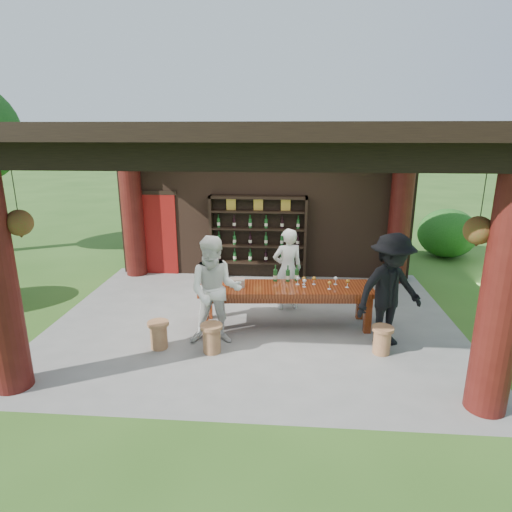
# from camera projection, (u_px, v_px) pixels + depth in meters

# --- Properties ---
(ground) EXTENTS (90.00, 90.00, 0.00)m
(ground) POSITION_uv_depth(u_px,v_px,m) (254.00, 321.00, 8.02)
(ground) COLOR #2D5119
(ground) RESTS_ON ground
(pavilion) EXTENTS (7.50, 6.00, 3.60)m
(pavilion) POSITION_uv_depth(u_px,v_px,m) (255.00, 204.00, 7.84)
(pavilion) COLOR slate
(pavilion) RESTS_ON ground
(wine_shelf) EXTENTS (2.27, 0.35, 2.00)m
(wine_shelf) POSITION_uv_depth(u_px,v_px,m) (258.00, 238.00, 10.09)
(wine_shelf) COLOR black
(wine_shelf) RESTS_ON ground
(tasting_table) EXTENTS (3.13, 1.02, 0.75)m
(tasting_table) POSITION_uv_depth(u_px,v_px,m) (286.00, 293.00, 7.67)
(tasting_table) COLOR #521C0B
(tasting_table) RESTS_ON ground
(stool_near_left) EXTENTS (0.36, 0.36, 0.47)m
(stool_near_left) POSITION_uv_depth(u_px,v_px,m) (212.00, 338.00, 6.81)
(stool_near_left) COLOR brown
(stool_near_left) RESTS_ON ground
(stool_near_right) EXTENTS (0.34, 0.34, 0.45)m
(stool_near_right) POSITION_uv_depth(u_px,v_px,m) (382.00, 339.00, 6.78)
(stool_near_right) COLOR brown
(stool_near_right) RESTS_ON ground
(stool_far_left) EXTENTS (0.35, 0.35, 0.46)m
(stool_far_left) POSITION_uv_depth(u_px,v_px,m) (159.00, 334.00, 6.95)
(stool_far_left) COLOR brown
(stool_far_left) RESTS_ON ground
(host) EXTENTS (0.69, 0.55, 1.64)m
(host) POSITION_uv_depth(u_px,v_px,m) (287.00, 269.00, 8.37)
(host) COLOR silver
(host) RESTS_ON ground
(guest_woman) EXTENTS (0.95, 0.77, 1.83)m
(guest_woman) POSITION_uv_depth(u_px,v_px,m) (215.00, 291.00, 6.96)
(guest_woman) COLOR silver
(guest_woman) RESTS_ON ground
(guest_man) EXTENTS (1.41, 1.17, 1.89)m
(guest_man) POSITION_uv_depth(u_px,v_px,m) (390.00, 291.00, 6.88)
(guest_man) COLOR black
(guest_man) RESTS_ON ground
(table_bottles) EXTENTS (0.48, 0.13, 0.31)m
(table_bottles) POSITION_uv_depth(u_px,v_px,m) (287.00, 273.00, 7.88)
(table_bottles) COLOR #194C1E
(table_bottles) RESTS_ON tasting_table
(table_glasses) EXTENTS (0.95, 0.32, 0.15)m
(table_glasses) POSITION_uv_depth(u_px,v_px,m) (319.00, 282.00, 7.64)
(table_glasses) COLOR silver
(table_glasses) RESTS_ON tasting_table
(napkin_basket) EXTENTS (0.27, 0.20, 0.14)m
(napkin_basket) POSITION_uv_depth(u_px,v_px,m) (237.00, 283.00, 7.63)
(napkin_basket) COLOR #BF6672
(napkin_basket) RESTS_ON tasting_table
(shrubs) EXTENTS (14.04, 9.62, 1.36)m
(shrubs) POSITION_uv_depth(u_px,v_px,m) (310.00, 282.00, 8.45)
(shrubs) COLOR #194C14
(shrubs) RESTS_ON ground
(trees) EXTENTS (21.43, 9.37, 4.80)m
(trees) POSITION_uv_depth(u_px,v_px,m) (466.00, 134.00, 8.01)
(trees) COLOR #3F2819
(trees) RESTS_ON ground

